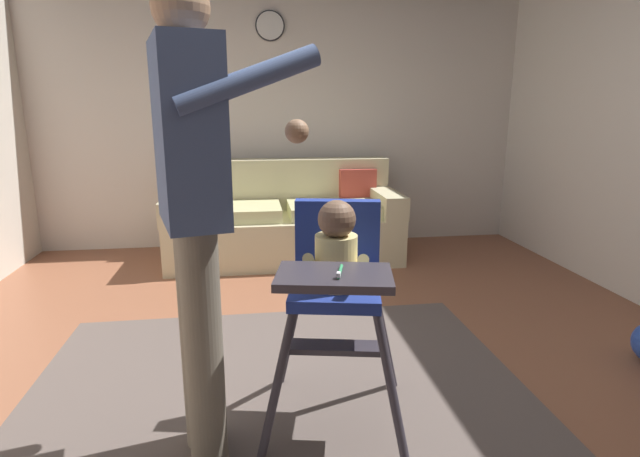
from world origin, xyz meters
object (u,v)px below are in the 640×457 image
(wall_clock, at_px, (270,26))
(couch, at_px, (285,221))
(high_chair, at_px, (336,271))
(adult_standing, at_px, (194,207))

(wall_clock, bearing_deg, couch, -81.70)
(couch, height_order, wall_clock, wall_clock)
(high_chair, bearing_deg, adult_standing, -64.70)
(couch, distance_m, wall_clock, 1.78)
(adult_standing, distance_m, wall_clock, 3.28)
(couch, bearing_deg, adult_standing, -10.78)
(high_chair, relative_size, adult_standing, 0.57)
(high_chair, xyz_separation_m, wall_clock, (-0.11, 2.94, 1.36))
(couch, height_order, high_chair, high_chair)
(adult_standing, xyz_separation_m, wall_clock, (0.42, 3.07, 1.06))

